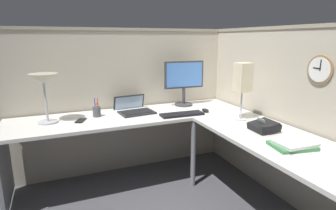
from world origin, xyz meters
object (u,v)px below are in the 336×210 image
Objects in this scene: computer_mouse at (205,110)px; pen_cup at (97,111)px; cell_phone at (81,120)px; office_phone at (264,127)px; book_stack at (293,145)px; laptop at (133,109)px; keyboard at (182,114)px; wall_clock at (321,70)px; desk_lamp_paper at (243,79)px; desk_lamp_dome at (44,83)px; monitor at (184,80)px.

pen_cup is at bearing 166.55° from computer_mouse.
office_phone is (1.36, -0.88, 0.03)m from cell_phone.
office_phone is at bearing 81.55° from book_stack.
cell_phone is at bearing -163.84° from laptop.
wall_clock is (0.74, -0.89, 0.50)m from keyboard.
pen_cup reaches higher than computer_mouse.
desk_lamp_paper reaches higher than computer_mouse.
desk_lamp_dome is 1.91m from office_phone.
laptop is at bearing 132.82° from wall_clock.
keyboard is at bearing -174.87° from computer_mouse.
cell_phone is 0.46× the size of book_stack.
desk_lamp_dome is 2.02× the size of wall_clock.
keyboard is at bearing 129.83° from wall_clock.
computer_mouse is at bearing 7.59° from keyboard.
pen_cup is 1.41m from desk_lamp_paper.
laptop is at bearing 154.98° from computer_mouse.
desk_lamp_dome reaches higher than laptop.
keyboard is at bearing -10.99° from desk_lamp_dome.
cell_phone is at bearing -149.38° from pen_cup.
book_stack is at bearing -83.75° from monitor.
monitor is at bearing 113.03° from wall_clock.
cell_phone is (-0.94, 0.18, -0.01)m from keyboard.
desk_lamp_dome is 0.46m from cell_phone.
keyboard is at bearing 108.82° from book_stack.
pen_cup is 1.25× the size of cell_phone.
cell_phone is (-1.15, -0.19, -0.29)m from monitor.
desk_lamp_dome is 0.54m from pen_cup.
wall_clock is (1.14, -1.23, 0.49)m from laptop.
wall_clock is (1.68, -1.07, 0.50)m from cell_phone.
computer_mouse is 0.55m from desk_lamp_paper.
monitor reaches higher than computer_mouse.
book_stack is at bearing -39.18° from desk_lamp_dome.
wall_clock reaches higher than desk_lamp_dome.
keyboard is at bearing 141.28° from desk_lamp_paper.
wall_clock is at bearing -47.18° from laptop.
computer_mouse is at bearing 16.56° from cell_phone.
desk_lamp_paper is at bearing 2.81° from cell_phone.
pen_cup is 0.34× the size of desk_lamp_paper.
laptop is 2.87× the size of cell_phone.
book_stack is at bearing -96.38° from desk_lamp_paper.
monitor is 0.94× the size of desk_lamp_paper.
computer_mouse is at bearing 100.27° from office_phone.
desk_lamp_dome reaches higher than book_stack.
book_stack is at bearing -98.45° from office_phone.
laptop is at bearing 118.53° from book_stack.
keyboard is 4.13× the size of computer_mouse.
pen_cup is at bearing 54.60° from cell_phone.
desk_lamp_dome reaches higher than pen_cup.
keyboard is 0.67m from desk_lamp_paper.
keyboard is 0.81× the size of desk_lamp_paper.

